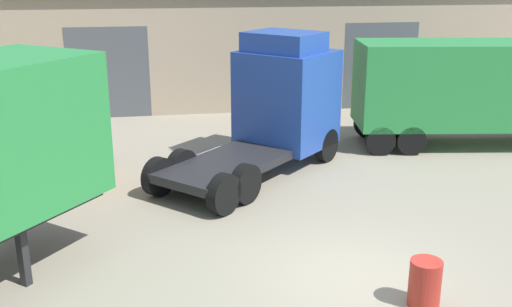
# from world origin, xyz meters

# --- Properties ---
(ground_plane) EXTENTS (60.00, 60.00, 0.00)m
(ground_plane) POSITION_xyz_m (0.00, 0.00, 0.00)
(ground_plane) COLOR gray
(warehouse_building) EXTENTS (26.06, 9.36, 5.06)m
(warehouse_building) POSITION_xyz_m (0.00, 18.42, 2.54)
(warehouse_building) COLOR tan
(warehouse_building) RESTS_ON ground_plane
(tractor_unit_blue) EXTENTS (6.19, 6.22, 4.01)m
(tractor_unit_blue) POSITION_xyz_m (-0.16, 7.18, 1.89)
(tractor_unit_blue) COLOR #2347A3
(tractor_unit_blue) RESTS_ON ground_plane
(box_truck_white) EXTENTS (8.14, 3.48, 3.50)m
(box_truck_white) POSITION_xyz_m (6.60, 8.12, 1.96)
(box_truck_white) COLOR silver
(box_truck_white) RESTS_ON ground_plane
(flatbed_truck_orange) EXTENTS (8.78, 5.02, 2.68)m
(flatbed_truck_orange) POSITION_xyz_m (-7.86, 6.99, 1.26)
(flatbed_truck_orange) COLOR orange
(flatbed_truck_orange) RESTS_ON ground_plane
(oil_drum) EXTENTS (0.58, 0.58, 0.88)m
(oil_drum) POSITION_xyz_m (0.91, -1.19, 0.44)
(oil_drum) COLOR #B22D23
(oil_drum) RESTS_ON ground_plane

